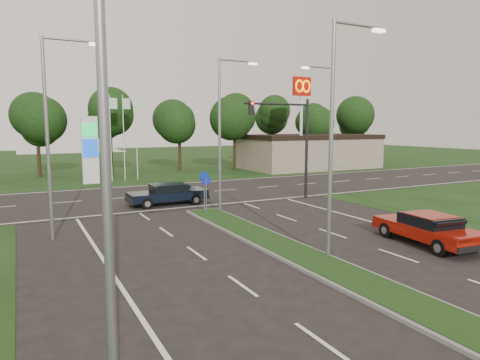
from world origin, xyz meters
name	(u,v)px	position (x,y,z in m)	size (l,w,h in m)	color
ground	(453,327)	(0.00, 0.00, 0.00)	(160.00, 160.00, 0.00)	black
verge_far	(97,163)	(0.00, 55.00, 0.00)	(160.00, 50.00, 0.02)	black
cross_road	(166,195)	(0.00, 24.00, 0.00)	(160.00, 12.00, 0.02)	black
median_kerb	(347,277)	(0.00, 4.00, 0.06)	(2.00, 26.00, 0.12)	slate
commercial_building	(308,152)	(22.00, 36.00, 2.00)	(16.00, 9.00, 4.00)	gray
streetlight_median_near	(336,128)	(1.00, 6.00, 5.08)	(2.53, 0.22, 9.00)	gray
streetlight_median_far	(223,127)	(1.00, 16.00, 5.08)	(2.53, 0.22, 9.00)	gray
streetlight_left_near	(118,130)	(-8.30, 0.00, 5.08)	(2.53, 0.22, 9.00)	gray
streetlight_left_far	(52,127)	(-8.30, 14.00, 5.08)	(2.53, 0.22, 9.00)	gray
streetlight_right_far	(329,127)	(8.80, 16.00, 5.08)	(2.53, 0.22, 9.00)	gray
traffic_signal	(291,133)	(7.19, 18.00, 4.65)	(5.10, 0.42, 7.00)	black
median_signs	(205,184)	(0.00, 16.40, 1.71)	(1.16, 1.76, 2.38)	gray
gas_pylon	(92,148)	(-3.79, 33.05, 3.20)	(5.80, 1.26, 8.00)	silver
mcdonalds_sign	(302,100)	(18.00, 31.97, 7.99)	(2.20, 0.47, 10.40)	silver
treeline_far	(119,110)	(0.10, 39.93, 6.83)	(6.00, 6.00, 9.90)	black
red_sedan	(428,228)	(6.00, 5.64, 0.72)	(2.54, 5.09, 1.35)	#9E1308
navy_sedan	(168,194)	(-1.12, 20.00, 0.74)	(5.02, 2.14, 1.38)	black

